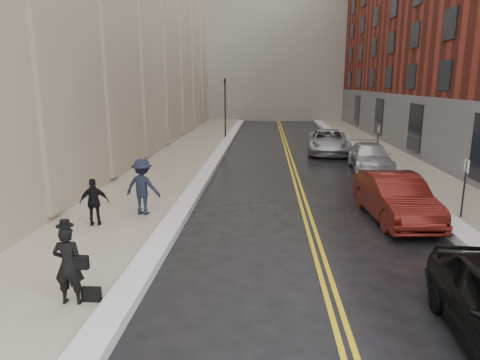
# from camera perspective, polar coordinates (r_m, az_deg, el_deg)

# --- Properties ---
(ground) EXTENTS (160.00, 160.00, 0.00)m
(ground) POSITION_cam_1_polar(r_m,az_deg,el_deg) (8.56, -3.61, -21.60)
(ground) COLOR black
(ground) RESTS_ON ground
(sidewalk_left) EXTENTS (4.00, 64.00, 0.15)m
(sidewalk_left) POSITION_cam_1_polar(r_m,az_deg,el_deg) (24.10, -9.61, 1.33)
(sidewalk_left) COLOR gray
(sidewalk_left) RESTS_ON ground
(sidewalk_right) EXTENTS (3.00, 64.00, 0.15)m
(sidewalk_right) POSITION_cam_1_polar(r_m,az_deg,el_deg) (24.83, 22.38, 0.87)
(sidewalk_right) COLOR gray
(sidewalk_right) RESTS_ON ground
(lane_stripe_a) EXTENTS (0.12, 64.00, 0.01)m
(lane_stripe_a) POSITION_cam_1_polar(r_m,az_deg,el_deg) (23.54, 6.94, 0.96)
(lane_stripe_a) COLOR gold
(lane_stripe_a) RESTS_ON ground
(lane_stripe_b) EXTENTS (0.12, 64.00, 0.01)m
(lane_stripe_b) POSITION_cam_1_polar(r_m,az_deg,el_deg) (23.56, 7.53, 0.95)
(lane_stripe_b) COLOR gold
(lane_stripe_b) RESTS_ON ground
(snow_ridge_left) EXTENTS (0.70, 60.80, 0.26)m
(snow_ridge_left) POSITION_cam_1_polar(r_m,az_deg,el_deg) (23.68, -4.18, 1.41)
(snow_ridge_left) COLOR silver
(snow_ridge_left) RESTS_ON ground
(snow_ridge_right) EXTENTS (0.85, 60.80, 0.30)m
(snow_ridge_right) POSITION_cam_1_polar(r_m,az_deg,el_deg) (24.28, 18.26, 1.12)
(snow_ridge_right) COLOR silver
(snow_ridge_right) RESTS_ON ground
(traffic_signal) EXTENTS (0.18, 0.15, 5.20)m
(traffic_signal) POSITION_cam_1_polar(r_m,az_deg,el_deg) (37.20, -2.00, 10.21)
(traffic_signal) COLOR black
(traffic_signal) RESTS_ON ground
(parking_sign_near) EXTENTS (0.06, 0.35, 2.23)m
(parking_sign_near) POSITION_cam_1_polar(r_m,az_deg,el_deg) (16.90, 27.76, -0.50)
(parking_sign_near) COLOR black
(parking_sign_near) RESTS_ON ground
(parking_sign_far) EXTENTS (0.06, 0.35, 2.23)m
(parking_sign_far) POSITION_cam_1_polar(r_m,az_deg,el_deg) (28.10, 17.89, 5.17)
(parking_sign_far) COLOR black
(parking_sign_far) RESTS_ON ground
(car_maroon) EXTENTS (2.09, 5.12, 1.65)m
(car_maroon) POSITION_cam_1_polar(r_m,az_deg,el_deg) (16.23, 19.98, -2.21)
(car_maroon) COLOR #4D110D
(car_maroon) RESTS_ON ground
(car_silver_near) EXTENTS (2.39, 5.18, 1.47)m
(car_silver_near) POSITION_cam_1_polar(r_m,az_deg,el_deg) (25.13, 16.97, 2.95)
(car_silver_near) COLOR #A8ABAF
(car_silver_near) RESTS_ON ground
(car_silver_far) EXTENTS (3.18, 6.11, 1.64)m
(car_silver_far) POSITION_cam_1_polar(r_m,az_deg,el_deg) (30.34, 11.67, 5.04)
(car_silver_far) COLOR #A3A4AB
(car_silver_far) RESTS_ON ground
(pedestrian_main) EXTENTS (0.66, 0.45, 1.76)m
(pedestrian_main) POSITION_cam_1_polar(r_m,az_deg,el_deg) (10.00, -21.89, -10.48)
(pedestrian_main) COLOR black
(pedestrian_main) RESTS_ON sidewalk_left
(pedestrian_b) EXTENTS (1.44, 1.01, 2.03)m
(pedestrian_b) POSITION_cam_1_polar(r_m,az_deg,el_deg) (15.77, -12.86, -0.89)
(pedestrian_b) COLOR black
(pedestrian_b) RESTS_ON sidewalk_left
(pedestrian_c) EXTENTS (1.01, 0.64, 1.60)m
(pedestrian_c) POSITION_cam_1_polar(r_m,az_deg,el_deg) (15.02, -18.84, -2.81)
(pedestrian_c) COLOR black
(pedestrian_c) RESTS_ON sidewalk_left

